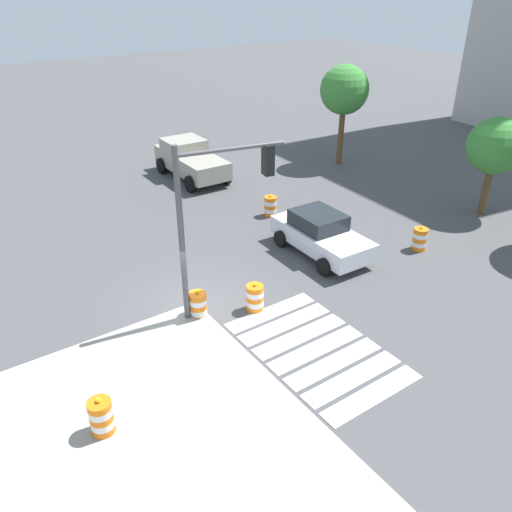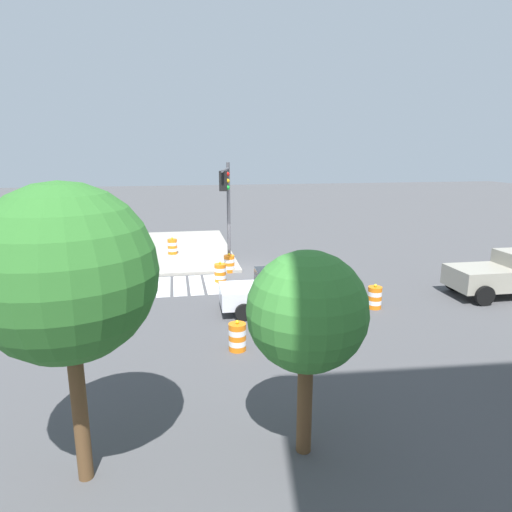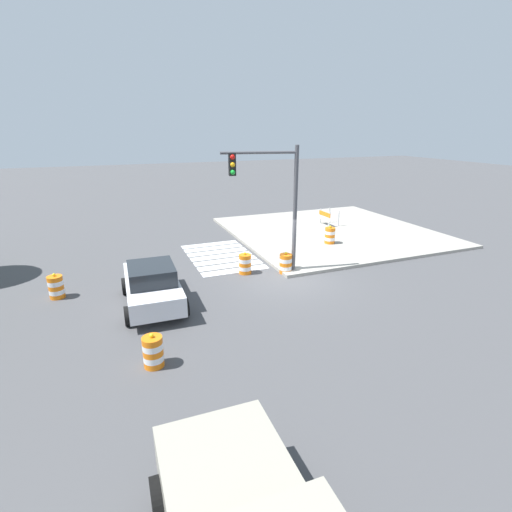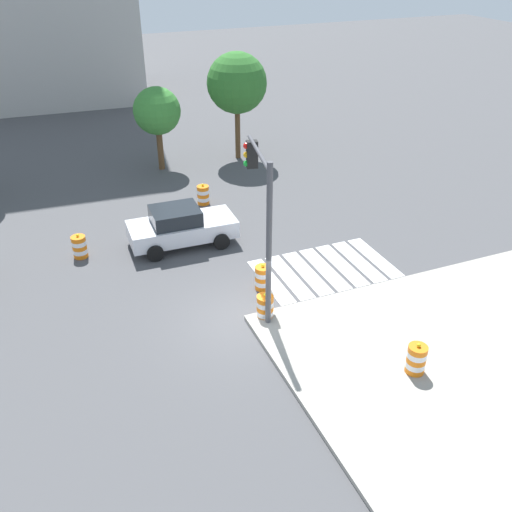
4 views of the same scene
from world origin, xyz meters
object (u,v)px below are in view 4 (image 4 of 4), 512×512
object	(u,v)px
traffic_barrel_on_sidewalk	(416,359)
traffic_light_pole	(261,202)
traffic_barrel_near_corner	(80,247)
sports_car	(181,226)
street_tree_streetside_near	(237,83)
traffic_barrel_median_far	(265,308)
street_tree_streetside_mid	(157,111)
traffic_barrel_median_near	(263,278)
traffic_barrel_crosswalk_end	(203,195)

from	to	relation	value
traffic_barrel_on_sidewalk	traffic_light_pole	size ratio (longest dim) A/B	0.19
traffic_barrel_near_corner	traffic_barrel_on_sidewalk	size ratio (longest dim) A/B	1.00
sports_car	street_tree_streetside_near	world-z (taller)	street_tree_streetside_near
traffic_barrel_on_sidewalk	traffic_light_pole	distance (m)	6.54
traffic_barrel_median_far	street_tree_streetside_mid	xyz separation A→B (m)	(0.19, 14.62, 2.67)
sports_car	street_tree_streetside_mid	world-z (taller)	street_tree_streetside_mid
street_tree_streetside_near	traffic_barrel_median_near	bearing A→B (deg)	-107.07
traffic_barrel_crosswalk_end	traffic_barrel_median_far	world-z (taller)	same
traffic_barrel_near_corner	street_tree_streetside_near	world-z (taller)	street_tree_streetside_near
street_tree_streetside_mid	sports_car	bearing A→B (deg)	-98.74
traffic_barrel_near_corner	traffic_barrel_median_near	xyz separation A→B (m)	(5.77, -4.82, 0.00)
traffic_barrel_median_far	street_tree_streetside_mid	distance (m)	14.87
traffic_barrel_crosswalk_end	street_tree_streetside_near	bearing A→B (deg)	54.37
traffic_barrel_near_corner	street_tree_streetside_mid	size ratio (longest dim) A/B	0.23
street_tree_streetside_near	street_tree_streetside_mid	size ratio (longest dim) A/B	1.32
sports_car	traffic_barrel_crosswalk_end	distance (m)	3.99
traffic_barrel_median_near	traffic_light_pole	bearing A→B (deg)	-116.63
traffic_barrel_near_corner	traffic_barrel_median_far	bearing A→B (deg)	-51.97
traffic_barrel_median_far	street_tree_streetside_mid	world-z (taller)	street_tree_streetside_mid
traffic_barrel_crosswalk_end	traffic_light_pole	size ratio (longest dim) A/B	0.19
street_tree_streetside_near	traffic_barrel_crosswalk_end	bearing A→B (deg)	-125.63
traffic_barrel_near_corner	traffic_barrel_median_far	world-z (taller)	same
traffic_barrel_median_far	street_tree_streetside_mid	size ratio (longest dim) A/B	0.23
traffic_barrel_crosswalk_end	street_tree_streetside_mid	xyz separation A→B (m)	(-0.70, 5.17, 2.67)
traffic_barrel_median_near	street_tree_streetside_mid	xyz separation A→B (m)	(-0.46, 12.89, 2.67)
traffic_barrel_crosswalk_end	traffic_light_pole	world-z (taller)	traffic_light_pole
street_tree_streetside_mid	street_tree_streetside_near	bearing A→B (deg)	0.46
street_tree_streetside_mid	traffic_barrel_near_corner	bearing A→B (deg)	-123.33
traffic_barrel_on_sidewalk	street_tree_streetside_near	world-z (taller)	street_tree_streetside_near
traffic_barrel_on_sidewalk	sports_car	bearing A→B (deg)	111.68
traffic_barrel_near_corner	traffic_barrel_on_sidewalk	distance (m)	13.39
traffic_barrel_median_far	traffic_light_pole	xyz separation A→B (m)	(0.16, 0.76, 3.46)
traffic_barrel_median_far	traffic_light_pole	world-z (taller)	traffic_light_pole
traffic_barrel_near_corner	traffic_barrel_median_far	size ratio (longest dim) A/B	1.00
traffic_barrel_on_sidewalk	street_tree_streetside_near	xyz separation A→B (m)	(1.70, 18.82, 3.55)
traffic_barrel_crosswalk_end	traffic_light_pole	distance (m)	9.39
sports_car	traffic_barrel_near_corner	size ratio (longest dim) A/B	4.26
traffic_barrel_near_corner	traffic_barrel_median_near	world-z (taller)	same
sports_car	traffic_light_pole	world-z (taller)	traffic_light_pole
sports_car	traffic_barrel_on_sidewalk	bearing A→B (deg)	-68.32
traffic_barrel_near_corner	traffic_barrel_crosswalk_end	distance (m)	6.68
traffic_barrel_crosswalk_end	traffic_barrel_median_far	xyz separation A→B (m)	(-0.89, -9.46, 0.00)
traffic_light_pole	traffic_barrel_median_near	bearing A→B (deg)	63.37
traffic_barrel_median_far	street_tree_streetside_near	bearing A→B (deg)	72.51
traffic_barrel_near_corner	street_tree_streetside_near	size ratio (longest dim) A/B	0.18
traffic_barrel_median_near	traffic_barrel_near_corner	bearing A→B (deg)	140.12
traffic_barrel_median_near	traffic_barrel_crosswalk_end	bearing A→B (deg)	88.20
street_tree_streetside_near	street_tree_streetside_mid	xyz separation A→B (m)	(-4.43, -0.04, -1.02)
traffic_barrel_crosswalk_end	traffic_barrel_on_sidewalk	size ratio (longest dim) A/B	1.00
traffic_barrel_median_far	traffic_barrel_crosswalk_end	bearing A→B (deg)	84.63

